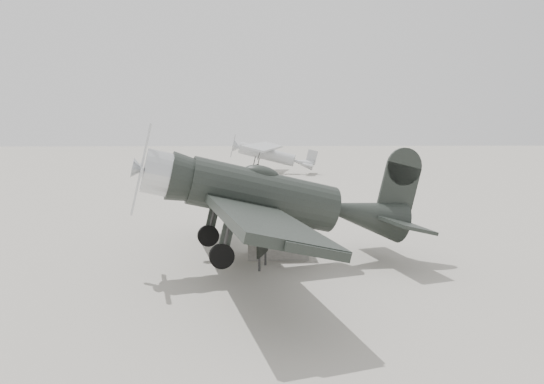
% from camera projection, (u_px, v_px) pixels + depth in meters
% --- Properties ---
extents(ground, '(160.00, 160.00, 0.00)m').
position_uv_depth(ground, '(281.00, 237.00, 18.60)').
color(ground, gray).
rests_on(ground, ground).
extents(lowwing_monoplane, '(8.08, 11.20, 3.60)m').
position_uv_depth(lowwing_monoplane, '(276.00, 199.00, 14.46)').
color(lowwing_monoplane, black).
rests_on(lowwing_monoplane, ground).
extents(highwing_monoplane, '(6.94, 9.71, 2.74)m').
position_uv_depth(highwing_monoplane, '(270.00, 152.00, 42.53)').
color(highwing_monoplane, '#9EA0A3').
rests_on(highwing_monoplane, ground).
extents(equipment_block, '(1.79, 1.13, 0.89)m').
position_uv_depth(equipment_block, '(278.00, 241.00, 15.84)').
color(equipment_block, '#65635E').
rests_on(equipment_block, ground).
extents(sign_board, '(0.33, 0.94, 1.38)m').
position_uv_depth(sign_board, '(262.00, 239.00, 14.45)').
color(sign_board, '#333333').
rests_on(sign_board, ground).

